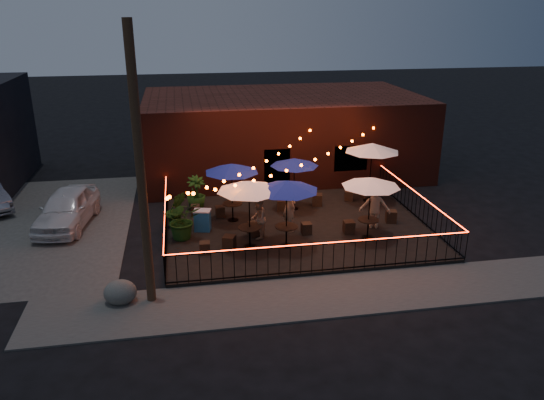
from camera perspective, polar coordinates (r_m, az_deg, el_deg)
The scene contains 36 objects.
ground at distance 19.20m, azimuth 3.84°, elevation -5.39°, with size 110.00×110.00×0.00m, color black.
patio at distance 20.95m, azimuth 2.56°, elevation -2.89°, with size 10.00×8.00×0.15m, color black.
sidewalk at distance 16.42m, azimuth 6.57°, elevation -10.09°, with size 18.00×2.50×0.05m, color #403D3B.
brick_building at distance 28.02m, azimuth 1.08°, elevation 7.20°, with size 14.00×8.00×4.00m.
utility_pole at distance 14.87m, azimuth -13.96°, elevation 2.90°, with size 0.26×0.26×8.00m, color #3A2517.
fence_front at distance 17.18m, azimuth 5.48°, elevation -6.20°, with size 10.00×0.04×1.04m.
fence_left at distance 20.29m, azimuth -11.35°, elevation -2.27°, with size 0.04×8.00×1.04m.
fence_right at distance 22.30m, azimuth 15.22°, elevation -0.52°, with size 0.04×8.00×1.04m.
festoon_lights at distance 19.65m, azimuth -0.03°, elevation 3.14°, with size 10.02×8.72×1.32m.
cafe_table_0 at distance 18.22m, azimuth -2.49°, elevation 1.41°, with size 2.47×2.47×2.48m.
cafe_table_1 at distance 20.69m, azimuth -4.37°, elevation 3.37°, with size 2.77×2.77×2.37m.
cafe_table_2 at distance 18.29m, azimuth 1.61°, elevation 1.47°, with size 2.47×2.47×2.47m.
cafe_table_3 at distance 21.93m, azimuth 2.42°, elevation 4.02°, with size 2.27×2.27×2.23m.
cafe_table_4 at distance 19.33m, azimuth 10.60°, elevation 1.83°, with size 2.61×2.61×2.35m.
cafe_table_5 at distance 23.20m, azimuth 10.72°, elevation 5.49°, with size 2.39×2.39×2.61m.
bistro_chair_0 at distance 18.62m, azimuth -7.24°, elevation -5.13°, with size 0.36×0.36×0.43m, color black.
bistro_chair_1 at distance 18.87m, azimuth -4.62°, elevation -4.57°, with size 0.41×0.41×0.49m, color black.
bistro_chair_2 at distance 22.05m, azimuth -8.24°, elevation -1.08°, with size 0.36×0.36×0.43m, color black.
bistro_chair_3 at distance 21.75m, azimuth -5.60°, elevation -1.24°, with size 0.37×0.37×0.44m, color black.
bistro_chair_4 at distance 19.93m, azimuth -1.85°, elevation -3.08°, with size 0.44×0.44×0.52m, color black.
bistro_chair_5 at distance 20.08m, azimuth 3.71°, elevation -3.07°, with size 0.36×0.36×0.43m, color black.
bistro_chair_6 at distance 22.28m, azimuth 1.09°, elevation -0.59°, with size 0.38×0.38×0.45m, color black.
bistro_chair_7 at distance 22.95m, azimuth 4.89°, elevation 0.02°, with size 0.42×0.42×0.50m, color black.
bistro_chair_8 at distance 20.32m, azimuth 8.26°, elevation -2.90°, with size 0.39×0.39×0.47m, color black.
bistro_chair_9 at distance 21.63m, azimuth 12.68°, elevation -1.73°, with size 0.41×0.41×0.48m, color black.
bistro_chair_10 at distance 23.72m, azimuth 8.25°, elevation 0.47°, with size 0.36×0.36×0.43m, color black.
bistro_chair_11 at distance 24.19m, azimuth 10.12°, elevation 0.76°, with size 0.37×0.37×0.44m, color black.
patron_a at distance 20.12m, azimuth 1.87°, elevation -0.63°, with size 0.72×0.47×1.97m, color tan.
patron_b at distance 19.47m, azimuth -1.51°, elevation -2.01°, with size 0.75×0.59×1.55m, color #DAAC8B.
patron_c at distance 20.75m, azimuth 11.02°, elevation -0.53°, with size 1.19×0.68×1.84m, color tan.
potted_shrub_a at distance 19.73m, azimuth -9.59°, elevation -2.08°, with size 1.34×1.16×1.49m, color #12350D.
potted_shrub_b at distance 20.82m, azimuth -10.27°, elevation -1.01°, with size 0.79×0.64×1.43m, color #15380F.
potted_shrub_c at distance 22.51m, azimuth -8.17°, elevation 0.75°, with size 0.80×0.80×1.44m, color #0C3D0F.
cooler at distance 20.42m, azimuth -7.49°, elevation -2.16°, with size 0.72×0.59×0.84m.
boulder at distance 16.39m, azimuth -16.01°, elevation -9.52°, with size 0.93×0.79×0.72m, color #4F4F49.
car_white at distance 22.50m, azimuth -21.19°, elevation -0.84°, with size 1.73×4.29×1.46m, color silver.
Camera 1 is at (-4.28, -16.81, 8.24)m, focal length 35.00 mm.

